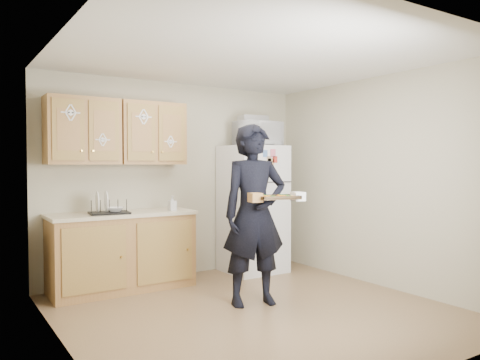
% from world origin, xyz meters
% --- Properties ---
extents(floor, '(3.60, 3.60, 0.00)m').
position_xyz_m(floor, '(0.00, 0.00, 0.00)').
color(floor, brown).
rests_on(floor, ground).
extents(ceiling, '(3.60, 3.60, 0.00)m').
position_xyz_m(ceiling, '(0.00, 0.00, 2.50)').
color(ceiling, silver).
rests_on(ceiling, wall_back).
extents(wall_back, '(3.60, 0.04, 2.50)m').
position_xyz_m(wall_back, '(0.00, 1.80, 1.25)').
color(wall_back, '#B4AD92').
rests_on(wall_back, floor).
extents(wall_front, '(3.60, 0.04, 2.50)m').
position_xyz_m(wall_front, '(0.00, -1.80, 1.25)').
color(wall_front, '#B4AD92').
rests_on(wall_front, floor).
extents(wall_left, '(0.04, 3.60, 2.50)m').
position_xyz_m(wall_left, '(-1.80, 0.00, 1.25)').
color(wall_left, '#B4AD92').
rests_on(wall_left, floor).
extents(wall_right, '(0.04, 3.60, 2.50)m').
position_xyz_m(wall_right, '(1.80, 0.00, 1.25)').
color(wall_right, '#B4AD92').
rests_on(wall_right, floor).
extents(refrigerator, '(0.75, 0.70, 1.70)m').
position_xyz_m(refrigerator, '(0.95, 1.43, 0.85)').
color(refrigerator, white).
rests_on(refrigerator, floor).
extents(base_cabinet, '(1.60, 0.60, 0.86)m').
position_xyz_m(base_cabinet, '(-0.85, 1.48, 0.43)').
color(base_cabinet, '#916032').
rests_on(base_cabinet, floor).
extents(countertop, '(1.64, 0.64, 0.04)m').
position_xyz_m(countertop, '(-0.85, 1.48, 0.88)').
color(countertop, beige).
rests_on(countertop, base_cabinet).
extents(upper_cab_left, '(0.80, 0.33, 0.75)m').
position_xyz_m(upper_cab_left, '(-1.25, 1.61, 1.83)').
color(upper_cab_left, '#916032').
rests_on(upper_cab_left, wall_back).
extents(upper_cab_right, '(0.80, 0.33, 0.75)m').
position_xyz_m(upper_cab_right, '(-0.43, 1.61, 1.83)').
color(upper_cab_right, '#916032').
rests_on(upper_cab_right, wall_back).
extents(cereal_box, '(0.20, 0.07, 0.32)m').
position_xyz_m(cereal_box, '(1.47, 1.67, 0.16)').
color(cereal_box, '#EFD554').
rests_on(cereal_box, floor).
extents(person, '(0.76, 0.59, 1.87)m').
position_xyz_m(person, '(0.12, 0.19, 0.93)').
color(person, black).
rests_on(person, floor).
extents(baking_tray, '(0.46, 0.38, 0.04)m').
position_xyz_m(baking_tray, '(0.18, -0.10, 1.12)').
color(baking_tray, black).
rests_on(baking_tray, person).
extents(pizza_front_left, '(0.13, 0.13, 0.02)m').
position_xyz_m(pizza_front_left, '(0.08, -0.14, 1.14)').
color(pizza_front_left, orange).
rests_on(pizza_front_left, baking_tray).
extents(pizza_front_right, '(0.13, 0.13, 0.02)m').
position_xyz_m(pizza_front_right, '(0.26, -0.18, 1.14)').
color(pizza_front_right, orange).
rests_on(pizza_front_right, baking_tray).
extents(pizza_back_left, '(0.13, 0.13, 0.02)m').
position_xyz_m(pizza_back_left, '(0.11, -0.01, 1.14)').
color(pizza_back_left, orange).
rests_on(pizza_back_left, baking_tray).
extents(pizza_back_right, '(0.13, 0.13, 0.02)m').
position_xyz_m(pizza_back_right, '(0.29, -0.05, 1.14)').
color(pizza_back_right, orange).
rests_on(pizza_back_right, baking_tray).
extents(microwave, '(0.62, 0.45, 0.32)m').
position_xyz_m(microwave, '(0.99, 1.38, 1.86)').
color(microwave, white).
rests_on(microwave, refrigerator).
extents(foil_pan, '(0.40, 0.31, 0.08)m').
position_xyz_m(foil_pan, '(0.93, 1.41, 2.06)').
color(foil_pan, '#AFAFB6').
rests_on(foil_pan, microwave).
extents(dish_rack, '(0.47, 0.38, 0.17)m').
position_xyz_m(dish_rack, '(-1.02, 1.40, 0.99)').
color(dish_rack, black).
rests_on(dish_rack, countertop).
extents(bowl, '(0.25, 0.25, 0.05)m').
position_xyz_m(bowl, '(-0.95, 1.40, 0.95)').
color(bowl, white).
rests_on(bowl, dish_rack).
extents(soap_bottle, '(0.09, 0.09, 0.18)m').
position_xyz_m(soap_bottle, '(-0.29, 1.33, 0.99)').
color(soap_bottle, white).
rests_on(soap_bottle, countertop).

